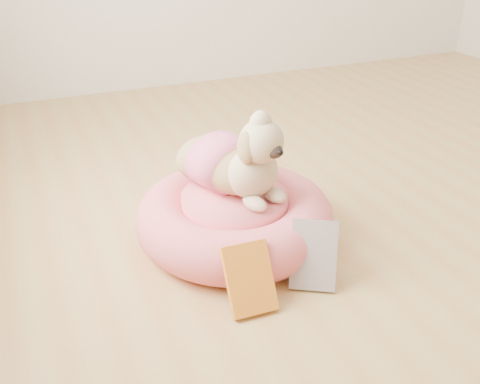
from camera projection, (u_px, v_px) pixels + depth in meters
name	position (u px, v px, depth m)	size (l,w,h in m)	color
floor	(471.00, 223.00, 2.08)	(4.50, 4.50, 0.00)	tan
pet_bed	(235.00, 217.00, 1.94)	(0.72, 0.72, 0.19)	#EF5D6C
dog	(234.00, 147.00, 1.85)	(0.32, 0.46, 0.34)	brown
book_yellow	(249.00, 279.00, 1.61)	(0.14, 0.03, 0.22)	gold
book_white	(314.00, 255.00, 1.70)	(0.15, 0.02, 0.22)	white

